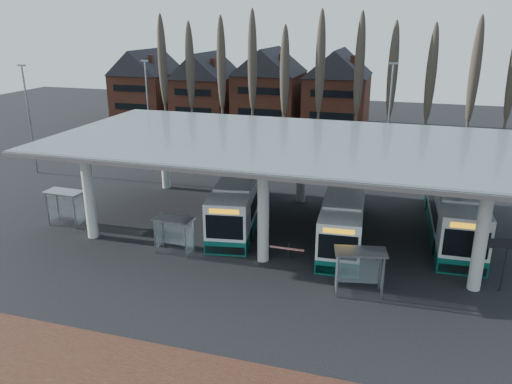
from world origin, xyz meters
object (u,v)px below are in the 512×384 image
(bus_2, at_px, (344,214))
(bus_3, at_px, (453,208))
(shelter_2, at_px, (360,261))
(shelter_0, at_px, (66,200))
(bus_1, at_px, (241,197))
(shelter_1, at_px, (175,227))

(bus_2, relative_size, bus_3, 0.91)
(bus_3, xyz_separation_m, shelter_2, (-5.31, -10.14, 0.11))
(shelter_0, bearing_deg, bus_1, 22.94)
(shelter_0, distance_m, shelter_2, 21.33)
(bus_2, bearing_deg, shelter_0, -173.03)
(bus_2, height_order, shelter_1, bus_2)
(shelter_2, bearing_deg, shelter_1, 160.57)
(bus_2, bearing_deg, shelter_2, -80.42)
(shelter_1, xyz_separation_m, shelter_2, (11.59, -1.68, 0.13))
(bus_1, bearing_deg, bus_2, -15.88)
(shelter_2, bearing_deg, bus_3, 51.18)
(bus_1, xyz_separation_m, bus_2, (7.65, -0.88, -0.08))
(bus_2, height_order, shelter_2, bus_2)
(bus_3, bearing_deg, shelter_2, -119.69)
(shelter_0, bearing_deg, bus_3, 15.16)
(shelter_2, bearing_deg, bus_2, 92.32)
(bus_2, distance_m, shelter_2, 7.59)
(bus_1, relative_size, bus_3, 0.97)
(shelter_1, bearing_deg, shelter_2, -4.90)
(bus_1, xyz_separation_m, shelter_2, (9.42, -8.25, 0.19))
(bus_3, distance_m, shelter_1, 18.89)
(bus_1, bearing_deg, shelter_1, -117.56)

